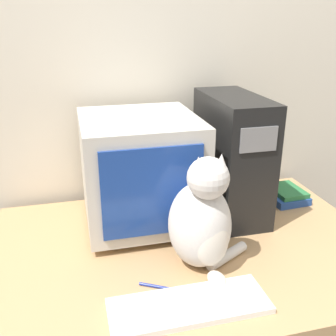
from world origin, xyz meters
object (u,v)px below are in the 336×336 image
(crt_monitor, at_px, (140,170))
(cat, at_px, (203,221))
(computer_tower, at_px, (232,156))
(pen, at_px, (162,287))
(keyboard, at_px, (189,306))
(book_stack, at_px, (285,194))

(crt_monitor, distance_m, cat, 0.36)
(crt_monitor, height_order, computer_tower, computer_tower)
(computer_tower, distance_m, pen, 0.61)
(keyboard, relative_size, book_stack, 2.19)
(keyboard, relative_size, pen, 3.55)
(crt_monitor, height_order, pen, crt_monitor)
(computer_tower, relative_size, cat, 1.24)
(cat, bearing_deg, pen, -156.51)
(computer_tower, xyz_separation_m, keyboard, (-0.33, -0.52, -0.23))
(pen, bearing_deg, book_stack, 34.68)
(crt_monitor, xyz_separation_m, pen, (-0.02, -0.41, -0.21))
(keyboard, xyz_separation_m, cat, (0.10, 0.19, 0.15))
(book_stack, distance_m, pen, 0.80)
(crt_monitor, height_order, keyboard, crt_monitor)
(keyboard, bearing_deg, computer_tower, 57.57)
(computer_tower, xyz_separation_m, cat, (-0.23, -0.33, -0.08))
(computer_tower, height_order, cat, computer_tower)
(crt_monitor, bearing_deg, cat, -67.85)
(computer_tower, height_order, keyboard, computer_tower)
(book_stack, bearing_deg, keyboard, -137.46)
(crt_monitor, bearing_deg, computer_tower, 0.42)
(cat, height_order, book_stack, cat)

